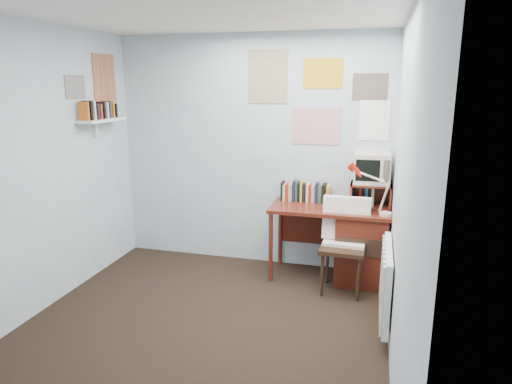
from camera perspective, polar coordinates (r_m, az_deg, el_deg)
ground at (r=3.85m, az=-7.80°, el=-17.80°), size 3.50×3.50×0.00m
back_wall at (r=5.00m, az=-0.56°, el=5.01°), size 3.00×0.02×2.50m
left_wall at (r=4.19m, az=-27.70°, el=1.77°), size 0.02×3.50×2.50m
right_wall at (r=3.11m, az=17.83°, el=-0.95°), size 0.02×3.50×2.50m
ceiling at (r=3.33m, az=-9.29°, el=22.14°), size 3.00×3.50×0.02m
desk at (r=4.77m, az=12.35°, el=-6.22°), size 1.20×0.55×0.76m
desk_chair at (r=4.47m, az=10.83°, el=-6.94°), size 0.48×0.46×0.89m
desk_lamp at (r=4.45m, az=16.06°, el=-0.21°), size 0.33×0.30×0.43m
tv_riser at (r=4.74m, az=14.14°, el=-0.39°), size 0.40×0.30×0.25m
crt_tv at (r=4.70m, az=14.29°, el=3.11°), size 0.36×0.33×0.33m
book_row at (r=4.85m, az=6.70°, el=0.09°), size 0.60×0.14×0.22m
radiator at (r=3.90m, az=15.98°, el=-10.80°), size 0.09×0.80×0.60m
wall_shelf at (r=4.94m, az=-18.72°, el=8.53°), size 0.20×0.62×0.24m
posters_back at (r=4.80m, az=7.66°, el=11.74°), size 1.20×0.01×0.90m
posters_left at (r=4.98m, az=-19.98°, el=12.85°), size 0.01×0.70×0.60m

